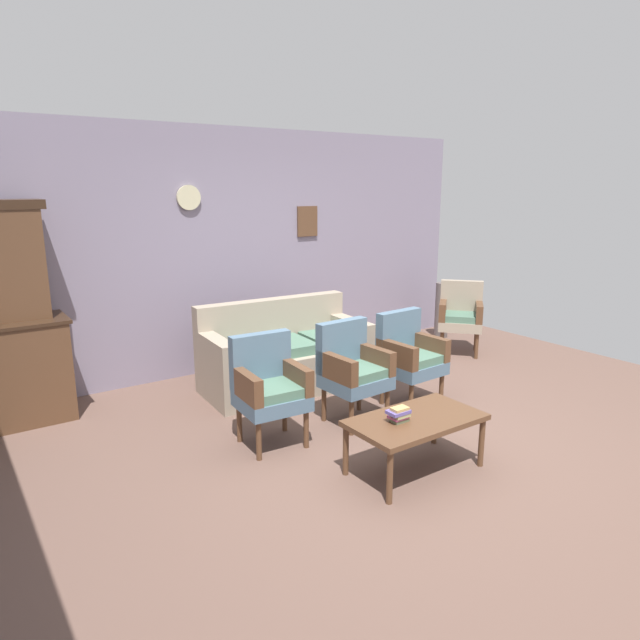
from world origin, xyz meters
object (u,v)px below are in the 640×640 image
Objects in this scene: armchair_by_doorway at (269,385)px; book_stack_on_table at (399,414)px; floral_couch at (284,357)px; armchair_near_cabinet at (352,367)px; wingback_chair_by_fireplace at (461,314)px; armchair_near_couch_end at (409,354)px; side_cabinet at (1,375)px; coffee_table at (416,423)px; floor_vase_by_wall at (442,310)px.

book_stack_on_table is (0.49, -1.01, -0.02)m from armchair_by_doorway.
armchair_by_doorway is (-0.80, -1.07, 0.17)m from floral_couch.
wingback_chair_by_fireplace is at bearing 20.56° from armchair_near_cabinet.
armchair_near_couch_end is at bearing -55.71° from floral_couch.
armchair_near_cabinet is (2.58, -1.68, 0.03)m from side_cabinet.
side_cabinet is 3.48m from book_stack_on_table.
wingback_chair_by_fireplace is at bearing -8.65° from side_cabinet.
floral_couch reaches higher than coffee_table.
side_cabinet is 3.59m from coffee_table.
armchair_near_couch_end is 1.96m from wingback_chair_by_fireplace.
side_cabinet is at bearing 136.49° from armchair_by_doorway.
coffee_table is 1.30× the size of floor_vase_by_wall.
book_stack_on_table reaches higher than coffee_table.
armchair_near_cabinet is at bearing 79.09° from coffee_table.
floral_couch is 1.35m from armchair_by_doorway.
armchair_near_cabinet is 1.03m from coffee_table.
floral_couch is at bearing 124.29° from armchair_near_couch_end.
wingback_chair_by_fireplace is (3.28, 0.89, 0.00)m from armchair_by_doorway.
floral_couch is at bearing 92.19° from armchair_near_cabinet.
wingback_chair_by_fireplace is at bearing 34.31° from book_stack_on_table.
wingback_chair_by_fireplace reaches higher than coffee_table.
coffee_table is (-0.89, -1.01, -0.12)m from armchair_near_couch_end.
floor_vase_by_wall is (2.86, 0.48, 0.06)m from floral_couch.
side_cabinet is 7.29× the size of book_stack_on_table.
armchair_near_cabinet and wingback_chair_by_fireplace have the same top height.
book_stack_on_table is 0.21× the size of floor_vase_by_wall.
book_stack_on_table is at bearing -140.94° from floor_vase_by_wall.
armchair_by_doorway is at bearing -43.51° from side_cabinet.
floral_couch is at bearing 53.40° from armchair_by_doorway.
side_cabinet reaches higher than floral_couch.
wingback_chair_by_fireplace is at bearing -119.44° from floor_vase_by_wall.
wingback_chair_by_fireplace is 3.38m from book_stack_on_table.
side_cabinet is 0.66× the size of floral_couch.
armchair_near_couch_end is 5.68× the size of book_stack_on_table.
wingback_chair_by_fireplace is 3.26m from coffee_table.
book_stack_on_table is (-0.31, -2.08, 0.15)m from floral_couch.
armchair_near_couch_end is at bearing -26.97° from side_cabinet.
armchair_near_couch_end is at bearing -143.44° from floor_vase_by_wall.
coffee_table is at bearing -48.31° from side_cabinet.
side_cabinet is 1.28× the size of armchair_near_cabinet.
floor_vase_by_wall is at bearing 40.64° from coffee_table.
coffee_table is 6.31× the size of book_stack_on_table.
floral_couch is at bearing -170.42° from floor_vase_by_wall.
coffee_table is (-2.63, -1.92, -0.12)m from wingback_chair_by_fireplace.
floral_couch is 1.95× the size of wingback_chair_by_fireplace.
coffee_table is at bearing -100.91° from armchair_near_cabinet.
armchair_by_doorway is 0.90× the size of coffee_table.
armchair_near_cabinet is at bearing -150.70° from floor_vase_by_wall.
floral_couch and armchair_near_cabinet have the same top height.
wingback_chair_by_fireplace reaches higher than floor_vase_by_wall.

